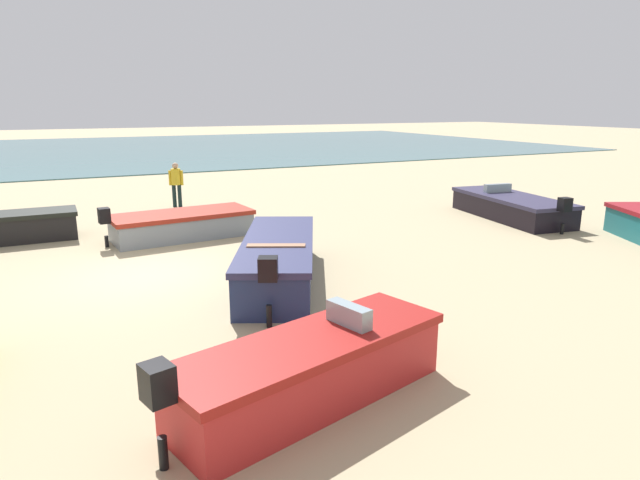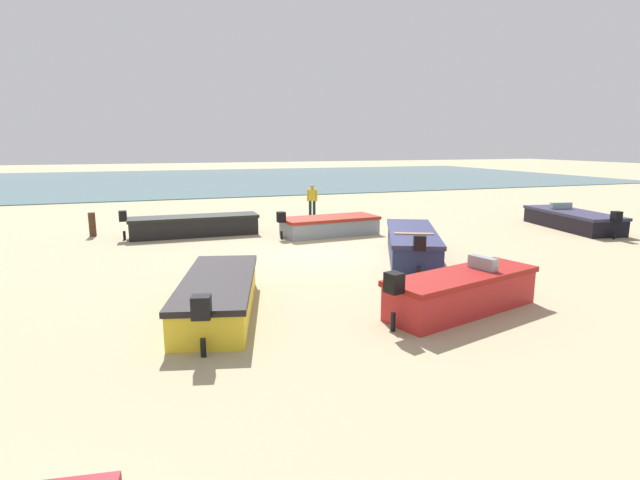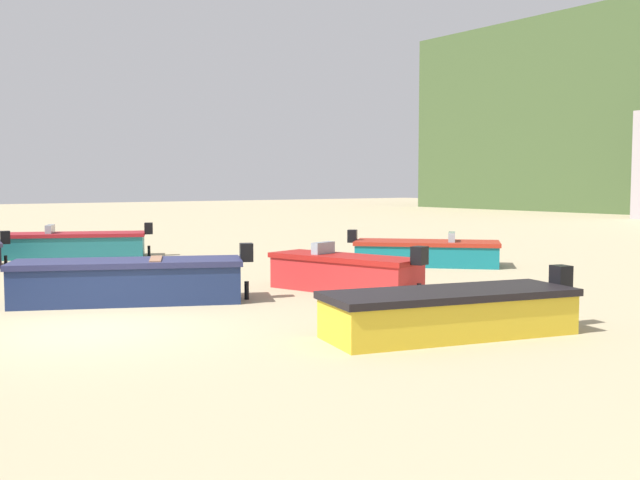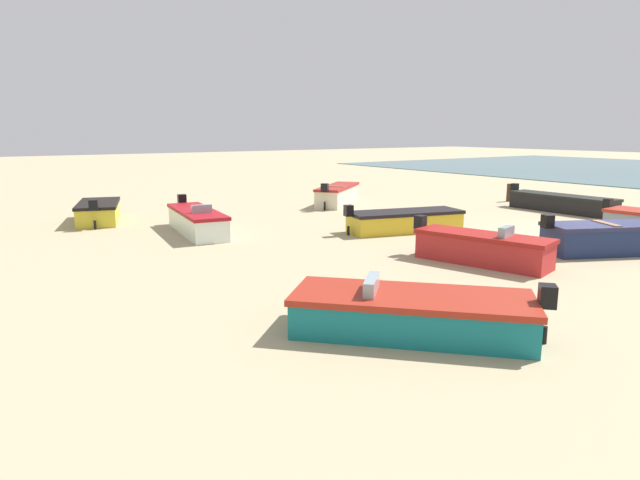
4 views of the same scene
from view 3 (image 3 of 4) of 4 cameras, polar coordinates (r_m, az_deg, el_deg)
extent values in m
plane|color=tan|center=(13.65, -17.20, -6.62)|extent=(160.00, 160.00, 0.00)
cube|color=black|center=(24.87, -22.97, 0.18)|extent=(0.36, 0.32, 0.40)
cylinder|color=black|center=(24.93, -22.92, -1.46)|extent=(0.11, 0.11, 0.32)
cube|color=red|center=(17.52, 1.90, -2.78)|extent=(3.86, 2.08, 0.74)
cube|color=maroon|center=(17.47, 1.90, -1.38)|extent=(3.98, 2.19, 0.12)
cube|color=black|center=(16.33, 7.62, -1.19)|extent=(0.36, 0.38, 0.40)
cylinder|color=black|center=(16.42, 7.59, -3.95)|extent=(0.12, 0.12, 0.37)
cube|color=#8C9EA8|center=(17.84, 0.24, -0.61)|extent=(0.37, 0.70, 0.28)
cube|color=gold|center=(12.70, 9.87, -5.79)|extent=(2.38, 4.42, 0.66)
cube|color=black|center=(12.64, 9.90, -4.06)|extent=(2.48, 4.54, 0.12)
cube|color=black|center=(13.94, 17.96, -2.68)|extent=(0.38, 0.35, 0.40)
cylinder|color=black|center=(14.04, 17.89, -5.64)|extent=(0.12, 0.12, 0.33)
cube|color=navy|center=(16.43, -14.47, -3.29)|extent=(3.25, 4.83, 0.80)
cube|color=navy|center=(16.38, -14.50, -1.70)|extent=(3.36, 4.96, 0.12)
cube|color=black|center=(16.37, -5.66, -0.95)|extent=(0.41, 0.39, 0.40)
cylinder|color=black|center=(16.47, -5.64, -3.86)|extent=(0.13, 0.13, 0.40)
cube|color=#97694E|center=(16.34, -12.45, -1.50)|extent=(1.16, 0.72, 0.08)
cube|color=#1D6870|center=(26.83, -18.24, -0.50)|extent=(3.28, 4.79, 0.73)
cube|color=maroon|center=(26.80, -18.26, 0.40)|extent=(3.39, 4.92, 0.12)
cube|color=black|center=(26.60, -12.99, 0.87)|extent=(0.41, 0.39, 0.40)
cylinder|color=black|center=(26.66, -12.96, -0.81)|extent=(0.13, 0.13, 0.36)
cube|color=#8C9EA8|center=(26.90, -19.96, 0.80)|extent=(0.91, 0.56, 0.28)
cube|color=#126B75|center=(23.30, 8.18, -1.15)|extent=(4.24, 4.16, 0.64)
cube|color=maroon|center=(23.27, 8.19, -0.22)|extent=(4.36, 4.29, 0.12)
cube|color=black|center=(23.46, 2.49, 0.30)|extent=(0.42, 0.42, 0.40)
cylinder|color=black|center=(23.52, 2.49, -1.45)|extent=(0.14, 0.14, 0.32)
cube|color=#8C9EA8|center=(23.23, 10.05, 0.24)|extent=(0.82, 0.85, 0.28)
camera|label=1|loc=(19.78, 20.18, 7.41)|focal=30.72mm
camera|label=2|loc=(20.77, 33.34, 6.62)|focal=27.70mm
camera|label=4|loc=(33.09, 8.23, 6.38)|focal=30.94mm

